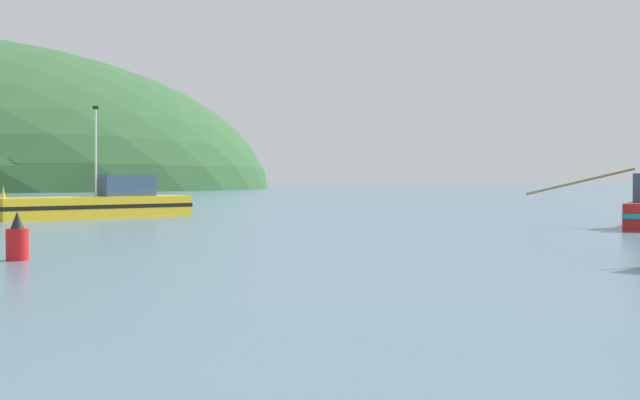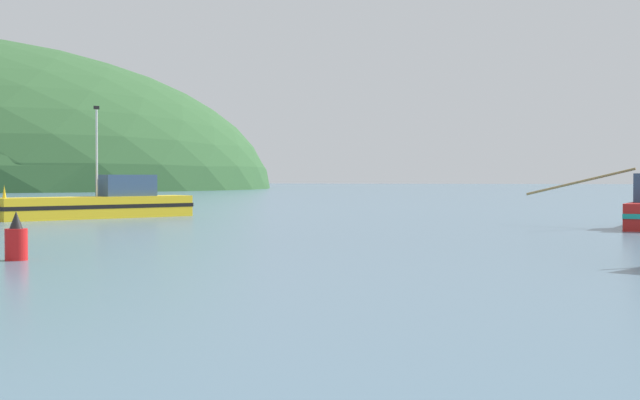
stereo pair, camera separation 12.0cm
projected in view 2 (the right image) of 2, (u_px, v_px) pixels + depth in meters
fishing_boat_yellow at (101, 204)px, 54.96m from camera, size 7.98×11.25×6.39m
channel_buoy at (16, 240)px, 27.41m from camera, size 0.63×0.63×1.40m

